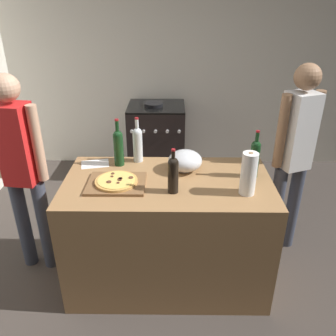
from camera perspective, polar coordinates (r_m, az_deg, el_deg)
The scene contains 15 objects.
ground_plane at distance 3.64m, azimuth 0.71°, elevation -8.41°, with size 4.68×3.36×0.02m, color #3F3833.
kitchen_wall_rear at distance 4.48m, azimuth 0.82°, elevation 16.62°, with size 4.68×0.10×2.60m, color silver.
counter at distance 2.72m, azimuth -0.02°, elevation -10.34°, with size 1.49×0.79×0.89m, color #9E7247.
cutting_board at distance 2.45m, azimuth -8.43°, elevation -2.54°, with size 0.40×0.32×0.02m, color brown.
pizza at distance 2.44m, azimuth -8.45°, elevation -2.11°, with size 0.29×0.29×0.03m.
mixing_bowl at distance 2.59m, azimuth 2.82°, elevation 1.21°, with size 0.25×0.25×0.16m.
paper_towel_roll at distance 2.32m, azimuth 13.05°, elevation -0.92°, with size 0.10×0.10×0.30m.
wine_bottle_green at distance 2.72m, azimuth -4.99°, elevation 4.11°, with size 0.07×0.07×0.36m.
wine_bottle_dark at distance 2.54m, azimuth 14.01°, elevation 1.77°, with size 0.07×0.07×0.35m.
wine_bottle_clear at distance 2.28m, azimuth 0.73°, elevation -0.89°, with size 0.07×0.07×0.31m.
wine_bottle_amber at distance 2.67m, azimuth -8.13°, elevation 3.59°, with size 0.08×0.08×0.37m.
recipe_sheet at distance 2.77m, azimuth -11.84°, elevation 0.66°, with size 0.21×0.15×0.00m, color white.
stove at distance 4.34m, azimuth -1.86°, elevation 4.54°, with size 0.67×0.60×0.93m.
person_in_stripes at distance 2.82m, azimuth -22.80°, elevation 0.27°, with size 0.39×0.23×1.62m.
person_in_red at distance 2.97m, azimuth 19.96°, elevation 2.50°, with size 0.36×0.27×1.64m.
Camera 1 is at (-0.01, -1.60, 2.09)m, focal length 37.25 mm.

